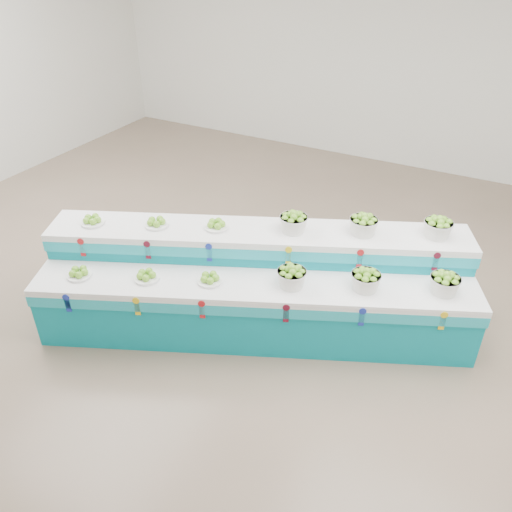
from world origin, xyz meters
name	(u,v)px	position (x,y,z in m)	size (l,w,h in m)	color
ground	(217,297)	(0.00, 0.00, 0.00)	(10.00, 10.00, 0.00)	#75614F
back_wall	(367,44)	(0.00, 5.00, 2.00)	(10.00, 10.00, 0.00)	silver
display_stand	(256,284)	(0.61, -0.17, 0.51)	(4.49, 1.15, 1.02)	#088796
plate_lower_left	(79,272)	(-0.91, -1.14, 0.77)	(0.26, 0.26, 0.10)	white
plate_lower_mid	(146,275)	(-0.27, -0.86, 0.77)	(0.26, 0.26, 0.10)	white
plate_lower_right	(210,278)	(0.32, -0.60, 0.77)	(0.26, 0.26, 0.10)	white
basket_lower_left	(292,276)	(1.06, -0.27, 0.83)	(0.29, 0.29, 0.22)	silver
basket_lower_mid	(366,280)	(1.72, 0.02, 0.83)	(0.29, 0.29, 0.22)	silver
basket_lower_right	(445,283)	(2.41, 0.32, 0.83)	(0.29, 0.29, 0.22)	silver
plate_upper_left	(92,220)	(-1.13, -0.63, 1.07)	(0.26, 0.26, 0.10)	white
plate_upper_mid	(156,222)	(-0.49, -0.35, 1.07)	(0.26, 0.26, 0.10)	white
plate_upper_right	(216,224)	(0.09, -0.09, 1.07)	(0.26, 0.26, 0.10)	white
basket_upper_left	(294,222)	(0.84, 0.24, 1.13)	(0.29, 0.29, 0.22)	silver
basket_upper_mid	(363,225)	(1.50, 0.53, 1.13)	(0.29, 0.29, 0.22)	silver
basket_upper_right	(438,227)	(2.19, 0.83, 1.13)	(0.29, 0.29, 0.22)	silver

